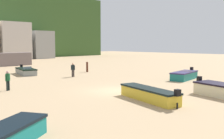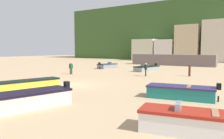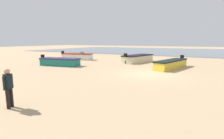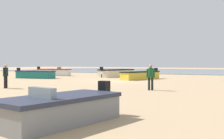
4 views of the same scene
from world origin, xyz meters
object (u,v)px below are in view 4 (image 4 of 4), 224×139
object	(u,v)px
boat_cream_1	(116,73)
boat_white_4	(54,72)
boat_yellow_3	(141,75)
beach_walker_foreground	(6,74)
boat_grey_0	(60,109)
boat_teal_2	(35,74)
beach_walker_distant	(151,75)

from	to	relation	value
boat_cream_1	boat_white_4	size ratio (longest dim) A/B	1.08
boat_yellow_3	beach_walker_foreground	distance (m)	14.46
boat_grey_0	boat_teal_2	bearing A→B (deg)	-35.33
beach_walker_distant	boat_cream_1	bearing A→B (deg)	-80.17
boat_white_4	beach_walker_distant	world-z (taller)	beach_walker_distant
boat_white_4	boat_cream_1	bearing A→B (deg)	86.54
boat_cream_1	beach_walker_foreground	size ratio (longest dim) A/B	3.25
boat_grey_0	boat_teal_2	size ratio (longest dim) A/B	0.86
boat_cream_1	boat_yellow_3	size ratio (longest dim) A/B	0.95
boat_cream_1	boat_grey_0	bearing A→B (deg)	-51.04
boat_yellow_3	beach_walker_foreground	bearing A→B (deg)	88.96
boat_cream_1	beach_walker_distant	xyz separation A→B (m)	(-9.70, 13.92, 0.48)
boat_cream_1	boat_yellow_3	bearing A→B (deg)	-21.58
beach_walker_foreground	boat_white_4	bearing A→B (deg)	-169.71
boat_yellow_3	beach_walker_distant	xyz separation A→B (m)	(-5.02, 10.47, 0.52)
boat_yellow_3	boat_cream_1	bearing A→B (deg)	-20.83
boat_grey_0	beach_walker_foreground	size ratio (longest dim) A/B	2.49
boat_white_4	beach_walker_foreground	bearing A→B (deg)	19.84
boat_cream_1	beach_walker_foreground	world-z (taller)	beach_walker_foreground
boat_grey_0	boat_white_4	bearing A→B (deg)	-40.19
beach_walker_foreground	boat_yellow_3	bearing A→B (deg)	143.38
beach_walker_distant	beach_walker_foreground	bearing A→B (deg)	-4.81
boat_teal_2	boat_yellow_3	bearing A→B (deg)	99.12
boat_grey_0	beach_walker_foreground	distance (m)	12.51
boat_white_4	beach_walker_foreground	world-z (taller)	beach_walker_foreground
boat_teal_2	boat_yellow_3	xyz separation A→B (m)	(-11.22, -3.63, 0.00)
boat_teal_2	beach_walker_distant	size ratio (longest dim) A/B	2.89
boat_teal_2	beach_walker_distant	world-z (taller)	beach_walker_distant
beach_walker_foreground	beach_walker_distant	xyz separation A→B (m)	(-9.15, -3.38, 0.00)
boat_yellow_3	boat_white_4	bearing A→B (deg)	5.74
boat_grey_0	boat_white_4	distance (m)	30.53
boat_teal_2	boat_yellow_3	world-z (taller)	boat_yellow_3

